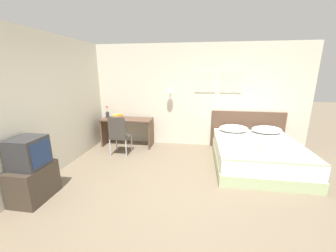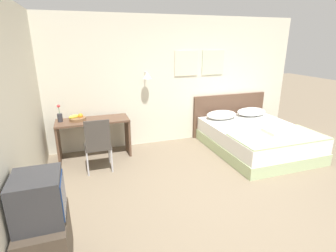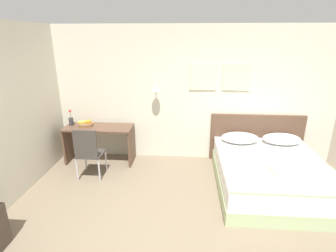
{
  "view_description": "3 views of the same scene",
  "coord_description": "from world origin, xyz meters",
  "px_view_note": "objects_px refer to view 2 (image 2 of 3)",
  "views": [
    {
      "loc": [
        0.21,
        -2.79,
        1.96
      ],
      "look_at": [
        -0.41,
        1.3,
        0.86
      ],
      "focal_mm": 22.0,
      "sensor_mm": 36.0,
      "label": 1
    },
    {
      "loc": [
        -1.84,
        -2.6,
        2.16
      ],
      "look_at": [
        -0.38,
        1.69,
        0.67
      ],
      "focal_mm": 28.0,
      "sensor_mm": 36.0,
      "label": 2
    },
    {
      "loc": [
        0.06,
        -2.43,
        2.42
      ],
      "look_at": [
        -0.26,
        1.91,
        0.93
      ],
      "focal_mm": 28.0,
      "sensor_mm": 36.0,
      "label": 3
    }
  ],
  "objects_px": {
    "headboard": "(229,114)",
    "tv_stand": "(46,244)",
    "bed": "(256,139)",
    "throw_blanket": "(279,136)",
    "folded_towel_near_foot": "(274,132)",
    "flower_vase": "(60,116)",
    "fruit_bowl": "(77,118)",
    "television": "(38,199)",
    "desk_chair": "(98,142)",
    "pillow_right": "(251,112)",
    "pillow_left": "(222,115)",
    "desk": "(94,130)"
  },
  "relations": [
    {
      "from": "flower_vase",
      "to": "folded_towel_near_foot",
      "type": "bearing_deg",
      "value": -18.88
    },
    {
      "from": "throw_blanket",
      "to": "flower_vase",
      "type": "xyz_separation_m",
      "value": [
        -3.7,
        1.42,
        0.34
      ]
    },
    {
      "from": "throw_blanket",
      "to": "fruit_bowl",
      "type": "xyz_separation_m",
      "value": [
        -3.4,
        1.4,
        0.27
      ]
    },
    {
      "from": "pillow_right",
      "to": "television",
      "type": "relative_size",
      "value": 1.5
    },
    {
      "from": "desk_chair",
      "to": "pillow_left",
      "type": "bearing_deg",
      "value": 14.03
    },
    {
      "from": "television",
      "to": "desk_chair",
      "type": "bearing_deg",
      "value": 70.79
    },
    {
      "from": "bed",
      "to": "folded_towel_near_foot",
      "type": "distance_m",
      "value": 0.55
    },
    {
      "from": "bed",
      "to": "flower_vase",
      "type": "bearing_deg",
      "value": 167.62
    },
    {
      "from": "headboard",
      "to": "tv_stand",
      "type": "xyz_separation_m",
      "value": [
        -3.77,
        -2.88,
        -0.21
      ]
    },
    {
      "from": "desk_chair",
      "to": "folded_towel_near_foot",
      "type": "bearing_deg",
      "value": -9.79
    },
    {
      "from": "pillow_right",
      "to": "desk",
      "type": "height_order",
      "value": "desk"
    },
    {
      "from": "bed",
      "to": "throw_blanket",
      "type": "bearing_deg",
      "value": -90.0
    },
    {
      "from": "fruit_bowl",
      "to": "television",
      "type": "relative_size",
      "value": 0.67
    },
    {
      "from": "headboard",
      "to": "throw_blanket",
      "type": "bearing_deg",
      "value": -90.0
    },
    {
      "from": "throw_blanket",
      "to": "flower_vase",
      "type": "distance_m",
      "value": 3.97
    },
    {
      "from": "throw_blanket",
      "to": "tv_stand",
      "type": "bearing_deg",
      "value": -162.35
    },
    {
      "from": "fruit_bowl",
      "to": "television",
      "type": "xyz_separation_m",
      "value": [
        -0.36,
        -2.6,
        -0.0
      ]
    },
    {
      "from": "throw_blanket",
      "to": "television",
      "type": "relative_size",
      "value": 3.6
    },
    {
      "from": "headboard",
      "to": "pillow_left",
      "type": "relative_size",
      "value": 2.64
    },
    {
      "from": "pillow_left",
      "to": "desk",
      "type": "relative_size",
      "value": 0.52
    },
    {
      "from": "throw_blanket",
      "to": "folded_towel_near_foot",
      "type": "distance_m",
      "value": 0.15
    },
    {
      "from": "bed",
      "to": "fruit_bowl",
      "type": "height_order",
      "value": "fruit_bowl"
    },
    {
      "from": "bed",
      "to": "pillow_right",
      "type": "relative_size",
      "value": 3.0
    },
    {
      "from": "folded_towel_near_foot",
      "to": "fruit_bowl",
      "type": "bearing_deg",
      "value": 159.8
    },
    {
      "from": "bed",
      "to": "pillow_left",
      "type": "height_order",
      "value": "pillow_left"
    },
    {
      "from": "pillow_left",
      "to": "desk",
      "type": "xyz_separation_m",
      "value": [
        -2.75,
        0.0,
        -0.06
      ]
    },
    {
      "from": "pillow_right",
      "to": "flower_vase",
      "type": "xyz_separation_m",
      "value": [
        -4.09,
        0.05,
        0.26
      ]
    },
    {
      "from": "pillow_right",
      "to": "folded_towel_near_foot",
      "type": "distance_m",
      "value": 1.27
    },
    {
      "from": "fruit_bowl",
      "to": "throw_blanket",
      "type": "bearing_deg",
      "value": -22.44
    },
    {
      "from": "headboard",
      "to": "desk",
      "type": "xyz_separation_m",
      "value": [
        -3.13,
        -0.31,
        0.05
      ]
    },
    {
      "from": "desk_chair",
      "to": "tv_stand",
      "type": "bearing_deg",
      "value": -109.3
    },
    {
      "from": "desk_chair",
      "to": "headboard",
      "type": "bearing_deg",
      "value": 17.68
    },
    {
      "from": "headboard",
      "to": "folded_towel_near_foot",
      "type": "height_order",
      "value": "headboard"
    },
    {
      "from": "throw_blanket",
      "to": "desk_chair",
      "type": "xyz_separation_m",
      "value": [
        -3.11,
        0.69,
        0.03
      ]
    },
    {
      "from": "bed",
      "to": "flower_vase",
      "type": "relative_size",
      "value": 6.48
    },
    {
      "from": "flower_vase",
      "to": "television",
      "type": "xyz_separation_m",
      "value": [
        -0.07,
        -2.62,
        -0.07
      ]
    },
    {
      "from": "pillow_left",
      "to": "desk",
      "type": "bearing_deg",
      "value": 179.99
    },
    {
      "from": "pillow_right",
      "to": "flower_vase",
      "type": "height_order",
      "value": "flower_vase"
    },
    {
      "from": "bed",
      "to": "throw_blanket",
      "type": "relative_size",
      "value": 1.25
    },
    {
      "from": "bed",
      "to": "pillow_left",
      "type": "bearing_deg",
      "value": 117.0
    },
    {
      "from": "desk_chair",
      "to": "throw_blanket",
      "type": "bearing_deg",
      "value": -12.44
    },
    {
      "from": "pillow_left",
      "to": "television",
      "type": "bearing_deg",
      "value": -142.79
    },
    {
      "from": "fruit_bowl",
      "to": "television",
      "type": "distance_m",
      "value": 2.63
    },
    {
      "from": "fruit_bowl",
      "to": "bed",
      "type": "bearing_deg",
      "value": -13.23
    },
    {
      "from": "folded_towel_near_foot",
      "to": "tv_stand",
      "type": "height_order",
      "value": "folded_towel_near_foot"
    },
    {
      "from": "folded_towel_near_foot",
      "to": "flower_vase",
      "type": "distance_m",
      "value": 3.94
    },
    {
      "from": "desk_chair",
      "to": "fruit_bowl",
      "type": "relative_size",
      "value": 3.05
    },
    {
      "from": "headboard",
      "to": "flower_vase",
      "type": "xyz_separation_m",
      "value": [
        -3.7,
        -0.26,
        0.37
      ]
    },
    {
      "from": "headboard",
      "to": "folded_towel_near_foot",
      "type": "distance_m",
      "value": 1.53
    },
    {
      "from": "pillow_right",
      "to": "desk",
      "type": "bearing_deg",
      "value": 180.0
    }
  ]
}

